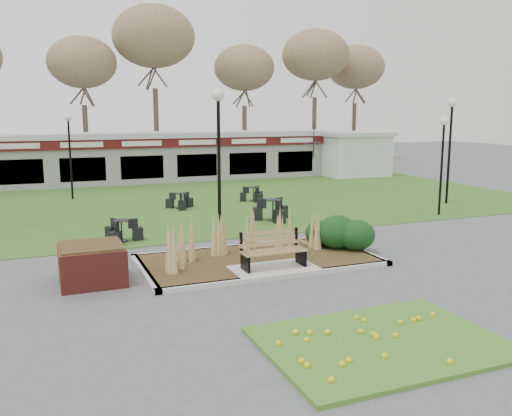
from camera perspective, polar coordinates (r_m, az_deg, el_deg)
name	(u,v)px	position (r m, az deg, el deg)	size (l,w,h in m)	color
ground	(276,274)	(13.89, 2.12, -6.95)	(100.00, 100.00, 0.00)	#515154
lawn	(169,202)	(25.06, -9.14, 0.61)	(34.00, 16.00, 0.02)	#38611E
flower_bed	(382,341)	(10.10, 13.13, -13.47)	(4.20, 3.00, 0.16)	#275F1B
planting_bed	(298,244)	(15.50, 4.40, -3.77)	(6.75, 3.40, 1.27)	#392C16
park_bench	(272,249)	(13.95, 1.72, -4.36)	(1.70, 0.66, 0.93)	olive
brick_planter	(92,264)	(13.64, -16.89, -5.62)	(1.50, 1.50, 0.95)	maroon
food_pavilion	(138,157)	(32.64, -12.36, 5.27)	(24.60, 3.40, 2.90)	gray
service_hut	(353,153)	(35.68, 10.21, 5.69)	(4.40, 3.40, 2.83)	silver
tree_backdrop	(114,50)	(40.72, -14.74, 15.78)	(47.24, 5.24, 10.36)	#47382B
lamp_post_near_left	(219,131)	(17.01, -3.96, 8.10)	(0.40, 0.40, 4.79)	black
lamp_post_near_right	(443,144)	(22.56, 19.08, 6.38)	(0.32, 0.32, 3.89)	black
lamp_post_far_right	(451,127)	(25.54, 19.83, 7.98)	(0.39, 0.39, 4.67)	black
lamp_post_far_left	(69,138)	(26.68, -19.07, 7.02)	(0.33, 0.33, 3.99)	black
bistro_set_a	(122,234)	(17.69, -13.95, -2.69)	(1.13, 1.29, 0.69)	black
bistro_set_b	(273,213)	(20.49, 1.78, -0.57)	(1.51, 1.32, 0.80)	black
bistro_set_c	(253,196)	(24.93, -0.27, 1.22)	(1.21, 1.14, 0.65)	black
bistro_set_d	(180,203)	(23.29, -7.98, 0.49)	(1.21, 1.10, 0.64)	black
patio_umbrella	(313,154)	(34.22, 6.06, 5.67)	(2.31, 2.34, 2.34)	black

